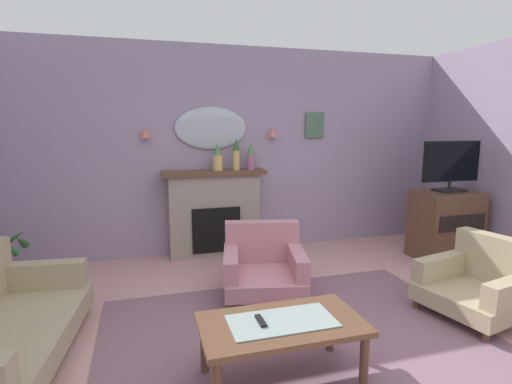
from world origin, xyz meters
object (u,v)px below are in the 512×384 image
Objects in this scene: wall_mirror at (211,128)px; tv_flatscreen at (451,165)px; wall_sconce_right at (273,132)px; coffee_table at (282,329)px; mantel_vase_left at (218,159)px; mantel_vase_centre at (236,153)px; wall_sconce_left at (145,132)px; fireplace at (214,214)px; potted_plant_small_fern at (10,262)px; tv_remote at (261,321)px; framed_picture at (314,125)px; mantel_vase_right at (251,157)px; armchair_near_fireplace at (481,282)px; tv_cabinet at (445,225)px; armchair_beside_couch at (264,265)px.

wall_mirror is 1.14× the size of tv_flatscreen.
wall_sconce_right is 3.28m from coffee_table.
mantel_vase_left is at bearing -171.47° from wall_sconce_right.
wall_mirror is at bearing 150.46° from mantel_vase_centre.
wall_sconce_left reaches higher than mantel_vase_left.
mantel_vase_left is at bearing -73.61° from wall_mirror.
potted_plant_small_fern is at bearing -167.07° from fireplace.
tv_remote is (-1.04, -2.87, -1.21)m from wall_sconce_right.
framed_picture is 0.54× the size of potted_plant_small_fern.
wall_sconce_right is 0.17× the size of tv_flatscreen.
wall_mirror is (-0.30, 0.17, 0.33)m from mantel_vase_centre.
tv_remote is (-0.19, -2.92, -1.26)m from wall_mirror.
wall_sconce_right reaches higher than mantel_vase_right.
coffee_table is (0.80, -2.89, -1.28)m from wall_sconce_left.
tv_cabinet is at bearing 59.18° from armchair_near_fireplace.
tv_flatscreen is (-0.00, -0.02, 0.80)m from tv_cabinet.
armchair_beside_couch is at bearing -17.93° from potted_plant_small_fern.
tv_remote is (-0.69, -2.75, -0.88)m from mantel_vase_right.
wall_sconce_left reaches higher than tv_flatscreen.
tv_remote is at bearing -169.93° from armchair_near_fireplace.
coffee_table is 3.20m from potted_plant_small_fern.
mantel_vase_left is 1.52m from framed_picture.
mantel_vase_centre is 2.96m from coffee_table.
framed_picture is (0.65, 0.06, 0.09)m from wall_sconce_right.
mantel_vase_left is 0.99× the size of mantel_vase_right.
wall_sconce_left is at bearing 139.79° from armchair_near_fireplace.
wall_sconce_left is 1.00× the size of wall_sconce_right.
armchair_beside_couch is (-0.03, -1.33, -1.07)m from mantel_vase_centre.
mantel_vase_left is 0.54× the size of potted_plant_small_fern.
potted_plant_small_fern is at bearing 134.90° from coffee_table.
wall_mirror is 0.98× the size of armchair_beside_couch.
armchair_beside_couch is at bearing -52.42° from wall_sconce_left.
armchair_near_fireplace is at bearing -49.32° from mantel_vase_left.
wall_sconce_right reaches higher than armchair_beside_couch.
tv_flatscreen is at bearing 30.07° from tv_remote.
coffee_table is (-0.10, -2.77, -0.93)m from mantel_vase_left.
framed_picture is 1.88m from tv_flatscreen.
wall_mirror reaches higher than armchair_beside_couch.
framed_picture is 0.33× the size of coffee_table.
coffee_table is 1.14× the size of armchair_near_fireplace.
wall_sconce_left reaches higher than mantel_vase_right.
mantel_vase_left is 2.61m from potted_plant_small_fern.
armchair_beside_couch is 1.08× the size of tv_cabinet.
armchair_near_fireplace is 1.65m from tv_cabinet.
tv_cabinet is 1.36× the size of potted_plant_small_fern.
mantel_vase_left is 2.25× the size of tv_remote.
wall_sconce_right is (0.85, 0.09, 1.09)m from fireplace.
tv_remote is 0.24× the size of potted_plant_small_fern.
mantel_vase_left reaches higher than armchair_near_fireplace.
tv_remote is at bearing 171.62° from coffee_table.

